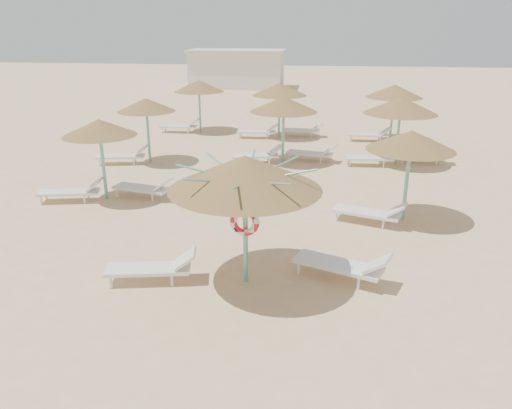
# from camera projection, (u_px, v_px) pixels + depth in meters

# --- Properties ---
(ground) EXTENTS (120.00, 120.00, 0.00)m
(ground) POSITION_uv_depth(u_px,v_px,m) (238.00, 279.00, 11.29)
(ground) COLOR #DFB788
(ground) RESTS_ON ground
(main_palapa) EXTENTS (3.25, 3.25, 2.91)m
(main_palapa) POSITION_uv_depth(u_px,v_px,m) (245.00, 173.00, 10.34)
(main_palapa) COLOR #65AF9C
(main_palapa) RESTS_ON ground
(lounger_main_a) EXTENTS (2.07, 0.97, 0.73)m
(lounger_main_a) POSITION_uv_depth(u_px,v_px,m) (154.00, 267.00, 11.08)
(lounger_main_a) COLOR white
(lounger_main_a) RESTS_ON ground
(lounger_main_b) EXTENTS (2.24, 1.39, 0.78)m
(lounger_main_b) POSITION_uv_depth(u_px,v_px,m) (344.00, 265.00, 11.15)
(lounger_main_b) COLOR white
(lounger_main_b) RESTS_ON ground
(palapa_field) EXTENTS (19.13, 14.14, 2.73)m
(palapa_field) POSITION_uv_depth(u_px,v_px,m) (319.00, 107.00, 19.88)
(palapa_field) COLOR #65AF9C
(palapa_field) RESTS_ON ground
(service_hut) EXTENTS (8.40, 4.40, 3.25)m
(service_hut) POSITION_uv_depth(u_px,v_px,m) (237.00, 69.00, 44.05)
(service_hut) COLOR silver
(service_hut) RESTS_ON ground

